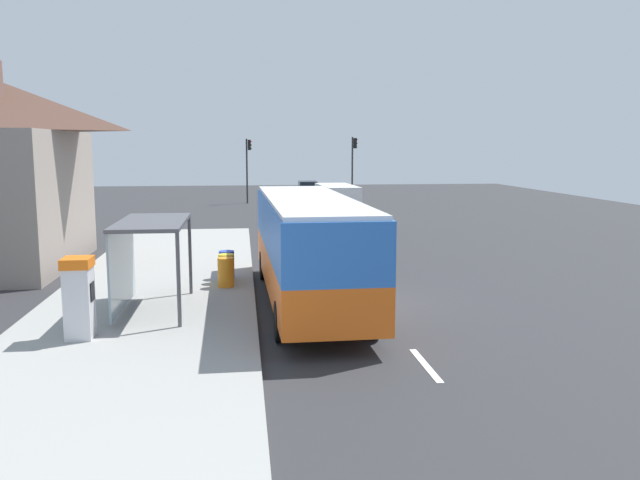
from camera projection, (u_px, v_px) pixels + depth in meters
name	position (u px, v px, depth m)	size (l,w,h in m)	color
ground_plane	(314.00, 238.00, 33.89)	(56.00, 92.00, 0.04)	#2D2D30
sidewalk_platform	(158.00, 290.00, 21.33)	(6.20, 30.00, 0.18)	#999993
lane_stripe_seg_0	(426.00, 365.00, 14.25)	(0.16, 2.20, 0.01)	silver
lane_stripe_seg_1	(378.00, 309.00, 19.17)	(0.16, 2.20, 0.01)	silver
lane_stripe_seg_2	(350.00, 275.00, 24.08)	(0.16, 2.20, 0.01)	silver
lane_stripe_seg_3	(332.00, 253.00, 29.00)	(0.16, 2.20, 0.01)	silver
lane_stripe_seg_4	(319.00, 238.00, 33.91)	(0.16, 2.20, 0.01)	silver
lane_stripe_seg_5	(309.00, 226.00, 38.83)	(0.16, 2.20, 0.01)	silver
lane_stripe_seg_6	(301.00, 217.00, 43.74)	(0.16, 2.20, 0.01)	silver
lane_stripe_seg_7	(295.00, 210.00, 48.66)	(0.16, 2.20, 0.01)	silver
bus	(308.00, 243.00, 19.56)	(2.71, 11.05, 3.21)	orange
white_van	(337.00, 201.00, 40.69)	(2.21, 5.28, 2.30)	white
sedan_near	(320.00, 198.00, 50.11)	(2.03, 4.49, 1.52)	#195933
sedan_far	(308.00, 189.00, 59.56)	(1.88, 4.42, 1.52)	#B7B7BC
ticket_machine	(79.00, 297.00, 15.52)	(0.66, 0.76, 1.94)	silver
recycling_bin_orange	(226.00, 272.00, 21.29)	(0.52, 0.52, 0.95)	orange
recycling_bin_yellow	(226.00, 268.00, 21.98)	(0.52, 0.52, 0.95)	yellow
recycling_bin_blue	(227.00, 265.00, 22.67)	(0.52, 0.52, 0.95)	blue
traffic_light_near_side	(353.00, 160.00, 53.96)	(0.49, 0.28, 5.41)	#2D2D2D
traffic_light_far_side	(248.00, 161.00, 53.76)	(0.49, 0.28, 5.27)	#2D2D2D
bus_shelter	(141.00, 242.00, 18.10)	(1.80, 4.00, 2.50)	#4C4C51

